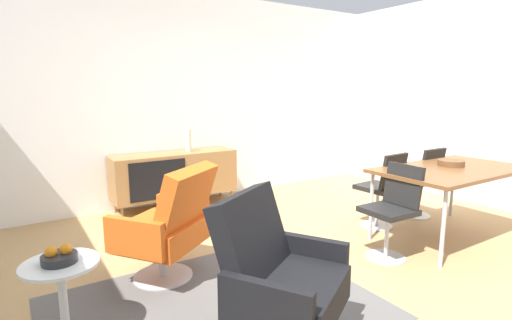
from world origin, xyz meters
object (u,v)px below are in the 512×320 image
Objects in this scene: dining_chair_back_right at (422,179)px; fruit_bowl at (59,256)px; dining_chair_back_left at (383,187)px; dining_chair_near_window at (393,208)px; lounge_chair_red at (168,224)px; armchair_black_shell at (278,276)px; dining_table at (452,172)px; side_table_round at (63,294)px; vase_cobalt at (188,140)px; wooden_bowl_on_table at (451,163)px; sideboard at (175,174)px.

fruit_bowl is (-3.93, -0.32, 0.09)m from dining_chair_back_right.
dining_chair_back_left and dining_chair_near_window have the same top height.
armchair_black_shell is at bearing -79.55° from lounge_chair_red.
dining_chair_back_left is at bearing 121.73° from dining_table.
armchair_black_shell is 1.29m from side_table_round.
vase_cobalt is 3.12m from wooden_bowl_on_table.
sideboard is at bearing 113.15° from dining_chair_near_window.
armchair_black_shell is at bearing -167.59° from wooden_bowl_on_table.
dining_table is 6.15× the size of wooden_bowl_on_table.
lounge_chair_red and armchair_black_shell have the same top height.
armchair_black_shell reaches higher than wooden_bowl_on_table.
dining_chair_back_left reaches higher than fruit_bowl.
dining_chair_back_right is at bearing 62.30° from wooden_bowl_on_table.
armchair_black_shell is at bearing -103.87° from vase_cobalt.
sideboard is at bearing 127.81° from dining_table.
lounge_chair_red reaches higher than dining_chair_back_left.
vase_cobalt is 1.48× the size of fruit_bowl.
dining_table is 1.87× the size of dining_chair_back_right.
armchair_black_shell reaches higher than dining_table.
dining_chair_back_right is 1.65× the size of side_table_round.
fruit_bowl is (-0.82, -0.44, 0.09)m from lounge_chair_red.
side_table_round is 2.60× the size of fruit_bowl.
sideboard is 5.41× the size of vase_cobalt.
dining_table is 1.69× the size of armchair_black_shell.
dining_chair_near_window is at bearing -66.85° from sideboard.
wooden_bowl_on_table is at bearing -2.65° from side_table_round.
vase_cobalt is at bearing 109.24° from dining_chair_near_window.
lounge_chair_red reaches higher than dining_table.
dining_chair_back_right is at bearing 57.97° from dining_table.
dining_table is 1.69× the size of lounge_chair_red.
dining_table is at bearing 11.38° from armchair_black_shell.
lounge_chair_red is at bearing 28.31° from side_table_round.
side_table_round is (-1.80, -2.32, -0.55)m from vase_cobalt.
lounge_chair_red is (-2.41, 0.12, -0.00)m from dining_chair_back_left.
dining_chair_near_window is at bearing -134.08° from dining_chair_back_left.
armchair_black_shell is (-2.63, -0.58, -0.30)m from wooden_bowl_on_table.
side_table_round is (-3.67, 0.17, -0.45)m from wooden_bowl_on_table.
vase_cobalt reaches higher than sideboard.
side_table_round is (-3.24, -0.32, -0.15)m from dining_chair_back_left.
dining_table is 3.59m from fruit_bowl.
dining_table is 8.00× the size of fruit_bowl.
dining_chair_back_left is at bearing 45.92° from dining_chair_near_window.
armchair_black_shell is 1.29m from fruit_bowl.
lounge_chair_red is at bearing 177.76° from dining_chair_back_right.
wooden_bowl_on_table is 0.27× the size of armchair_black_shell.
fruit_bowl is (0.00, 0.00, 0.23)m from side_table_round.
vase_cobalt is 3.18m from armchair_black_shell.
armchair_black_shell is at bearing -168.62° from dining_table.
dining_chair_near_window is 4.28× the size of fruit_bowl.
wooden_bowl_on_table is at bearing -117.70° from dining_chair_back_right.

